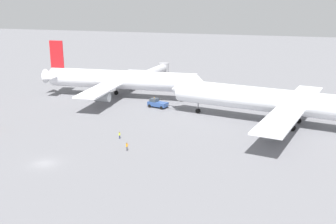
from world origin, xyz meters
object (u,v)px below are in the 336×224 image
object	(u,v)px
airliner_at_gate_left	(121,80)
jet_bridge	(156,71)
ground_crew_wing_walker_right	(127,146)
airliner_being_pushed	(284,102)
pushback_tug	(157,103)
ground_crew_ramp_agent_by_cones	(120,135)

from	to	relation	value
airliner_at_gate_left	jet_bridge	xyz separation A→B (m)	(0.94, 28.07, -1.73)
airliner_at_gate_left	ground_crew_wing_walker_right	distance (m)	46.11
airliner_being_pushed	jet_bridge	bearing A→B (deg)	139.05
pushback_tug	ground_crew_ramp_agent_by_cones	size ratio (longest dim) A/B	5.70
jet_bridge	airliner_being_pushed	bearing A→B (deg)	-40.95
airliner_being_pushed	ground_crew_wing_walker_right	xyz separation A→B (m)	(-28.16, -27.68, -4.78)
jet_bridge	ground_crew_wing_walker_right	bearing A→B (deg)	-74.18
airliner_at_gate_left	ground_crew_wing_walker_right	xyz separation A→B (m)	(20.52, -41.04, -4.64)
airliner_at_gate_left	ground_crew_ramp_agent_by_cones	xyz separation A→B (m)	(16.00, -34.87, -4.75)
jet_bridge	ground_crew_ramp_agent_by_cones	bearing A→B (deg)	-76.55
ground_crew_ramp_agent_by_cones	ground_crew_wing_walker_right	distance (m)	7.64
ground_crew_ramp_agent_by_cones	jet_bridge	bearing A→B (deg)	103.45
pushback_tug	ground_crew_wing_walker_right	distance (m)	34.21
airliner_at_gate_left	ground_crew_wing_walker_right	bearing A→B (deg)	-63.43
ground_crew_wing_walker_right	airliner_at_gate_left	bearing A→B (deg)	116.57
airliner_at_gate_left	airliner_being_pushed	bearing A→B (deg)	-15.34
airliner_at_gate_left	jet_bridge	bearing A→B (deg)	88.08
airliner_at_gate_left	ground_crew_ramp_agent_by_cones	distance (m)	38.66
ground_crew_wing_walker_right	jet_bridge	world-z (taller)	jet_bridge
airliner_at_gate_left	ground_crew_ramp_agent_by_cones	world-z (taller)	airliner_at_gate_left
ground_crew_ramp_agent_by_cones	ground_crew_wing_walker_right	world-z (taller)	ground_crew_wing_walker_right
ground_crew_ramp_agent_by_cones	jet_bridge	xyz separation A→B (m)	(-15.06, 62.94, 3.02)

